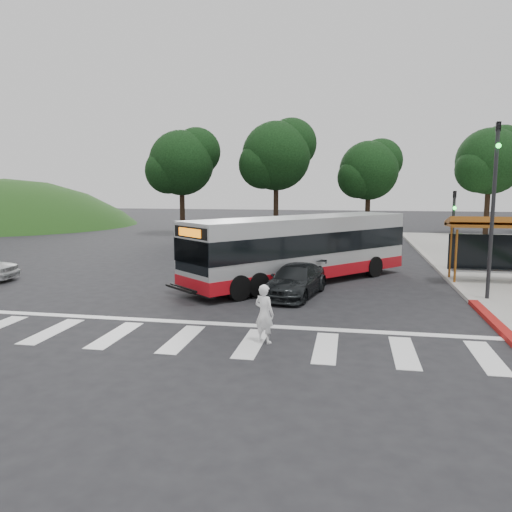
# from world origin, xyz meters

# --- Properties ---
(ground) EXTENTS (140.00, 140.00, 0.00)m
(ground) POSITION_xyz_m (0.00, 0.00, 0.00)
(ground) COLOR black
(ground) RESTS_ON ground
(sidewalk_east) EXTENTS (4.00, 40.00, 0.12)m
(sidewalk_east) POSITION_xyz_m (11.00, 8.00, 0.06)
(sidewalk_east) COLOR gray
(sidewalk_east) RESTS_ON ground
(curb_east) EXTENTS (0.30, 40.00, 0.15)m
(curb_east) POSITION_xyz_m (9.00, 8.00, 0.07)
(curb_east) COLOR #9E9991
(curb_east) RESTS_ON ground
(curb_east_red) EXTENTS (0.32, 6.00, 0.15)m
(curb_east_red) POSITION_xyz_m (9.00, -2.00, 0.08)
(curb_east_red) COLOR maroon
(curb_east_red) RESTS_ON ground
(hillside_nw) EXTENTS (44.00, 44.00, 10.00)m
(hillside_nw) POSITION_xyz_m (-32.00, 30.00, 0.00)
(hillside_nw) COLOR #173812
(hillside_nw) RESTS_ON ground
(crosswalk_ladder) EXTENTS (18.00, 2.60, 0.01)m
(crosswalk_ladder) POSITION_xyz_m (0.00, -5.00, 0.01)
(crosswalk_ladder) COLOR silver
(crosswalk_ladder) RESTS_ON ground
(bus_shelter) EXTENTS (4.20, 1.60, 2.86)m
(bus_shelter) POSITION_xyz_m (10.80, 5.10, 2.35)
(bus_shelter) COLOR brown
(bus_shelter) RESTS_ON sidewalk_east
(traffic_signal_ne_tall) EXTENTS (0.18, 0.37, 6.50)m
(traffic_signal_ne_tall) POSITION_xyz_m (9.60, 1.49, 3.88)
(traffic_signal_ne_tall) COLOR black
(traffic_signal_ne_tall) RESTS_ON ground
(traffic_signal_ne_short) EXTENTS (0.18, 0.37, 4.00)m
(traffic_signal_ne_short) POSITION_xyz_m (9.60, 8.49, 2.48)
(traffic_signal_ne_short) COLOR black
(traffic_signal_ne_short) RESTS_ON ground
(tree_ne_a) EXTENTS (6.16, 5.74, 9.30)m
(tree_ne_a) POSITION_xyz_m (16.08, 28.06, 6.39)
(tree_ne_a) COLOR black
(tree_ne_a) RESTS_ON parking_lot
(tree_north_a) EXTENTS (6.60, 6.15, 10.17)m
(tree_north_a) POSITION_xyz_m (-1.92, 26.07, 6.92)
(tree_north_a) COLOR black
(tree_north_a) RESTS_ON ground
(tree_north_b) EXTENTS (5.72, 5.33, 8.43)m
(tree_north_b) POSITION_xyz_m (6.07, 28.06, 5.66)
(tree_north_b) COLOR black
(tree_north_b) RESTS_ON ground
(tree_north_c) EXTENTS (6.16, 5.74, 9.30)m
(tree_north_c) POSITION_xyz_m (-9.92, 24.06, 6.29)
(tree_north_c) COLOR black
(tree_north_c) RESTS_ON ground
(transit_bus) EXTENTS (9.20, 10.12, 2.91)m
(transit_bus) POSITION_xyz_m (2.46, 3.87, 1.45)
(transit_bus) COLOR #A7A9AB
(transit_bus) RESTS_ON ground
(pedestrian) EXTENTS (0.70, 0.61, 1.62)m
(pedestrian) POSITION_xyz_m (2.32, -4.85, 0.81)
(pedestrian) COLOR white
(pedestrian) RESTS_ON ground
(dark_sedan) EXTENTS (2.53, 4.46, 1.22)m
(dark_sedan) POSITION_xyz_m (2.50, 1.11, 0.61)
(dark_sedan) COLOR black
(dark_sedan) RESTS_ON ground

